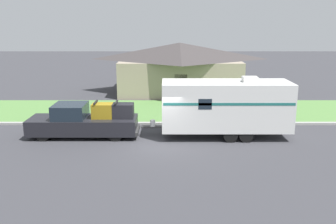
# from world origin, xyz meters

# --- Properties ---
(ground_plane) EXTENTS (120.00, 120.00, 0.00)m
(ground_plane) POSITION_xyz_m (0.00, 0.00, 0.00)
(ground_plane) COLOR #38383D
(curb_strip) EXTENTS (80.00, 0.30, 0.14)m
(curb_strip) POSITION_xyz_m (0.00, 3.75, 0.07)
(curb_strip) COLOR #999993
(curb_strip) RESTS_ON ground_plane
(lawn_strip) EXTENTS (80.00, 7.00, 0.03)m
(lawn_strip) POSITION_xyz_m (0.00, 7.40, 0.01)
(lawn_strip) COLOR #568442
(lawn_strip) RESTS_ON ground_plane
(house_across_street) EXTENTS (11.23, 7.65, 4.43)m
(house_across_street) POSITION_xyz_m (1.55, 14.71, 2.29)
(house_across_street) COLOR gray
(house_across_street) RESTS_ON ground_plane
(pickup_truck) EXTENTS (6.09, 2.03, 1.99)m
(pickup_truck) POSITION_xyz_m (-4.17, 1.35, 0.86)
(pickup_truck) COLOR black
(pickup_truck) RESTS_ON ground_plane
(travel_trailer) EXTENTS (8.23, 2.44, 3.38)m
(travel_trailer) POSITION_xyz_m (3.71, 1.35, 1.78)
(travel_trailer) COLOR black
(travel_trailer) RESTS_ON ground_plane
(mailbox) EXTENTS (0.48, 0.20, 1.40)m
(mailbox) POSITION_xyz_m (3.73, 4.46, 1.07)
(mailbox) COLOR brown
(mailbox) RESTS_ON ground_plane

